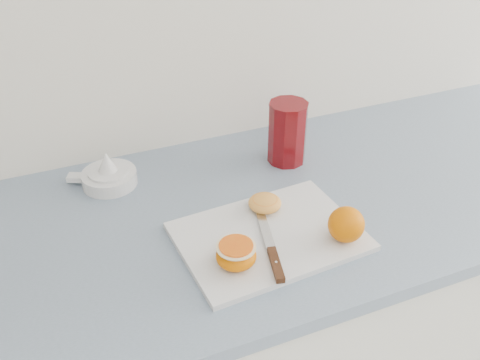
# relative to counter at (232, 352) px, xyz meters

# --- Properties ---
(counter) EXTENTS (2.44, 0.64, 0.89)m
(counter) POSITION_rel_counter_xyz_m (0.00, 0.00, 0.00)
(counter) COLOR white
(counter) RESTS_ON ground
(cutting_board) EXTENTS (0.35, 0.26, 0.01)m
(cutting_board) POSITION_rel_counter_xyz_m (0.04, -0.11, 0.45)
(cutting_board) COLOR silver
(cutting_board) RESTS_ON counter
(whole_orange) EXTENTS (0.07, 0.07, 0.07)m
(whole_orange) POSITION_rel_counter_xyz_m (0.16, -0.18, 0.49)
(whole_orange) COLOR orange
(whole_orange) RESTS_ON cutting_board
(half_orange) EXTENTS (0.07, 0.07, 0.04)m
(half_orange) POSITION_rel_counter_xyz_m (-0.05, -0.16, 0.48)
(half_orange) COLOR orange
(half_orange) RESTS_ON cutting_board
(squeezed_shell) EXTENTS (0.07, 0.07, 0.03)m
(squeezed_shell) POSITION_rel_counter_xyz_m (0.06, -0.03, 0.47)
(squeezed_shell) COLOR gold
(squeezed_shell) RESTS_ON cutting_board
(paring_knife) EXTENTS (0.06, 0.19, 0.01)m
(paring_knife) POSITION_rel_counter_xyz_m (0.01, -0.18, 0.46)
(paring_knife) COLOR #44230F
(paring_knife) RESTS_ON cutting_board
(citrus_juicer) EXTENTS (0.15, 0.12, 0.08)m
(citrus_juicer) POSITION_rel_counter_xyz_m (-0.21, 0.19, 0.47)
(citrus_juicer) COLOR white
(citrus_juicer) RESTS_ON counter
(red_tumbler) EXTENTS (0.09, 0.09, 0.15)m
(red_tumbler) POSITION_rel_counter_xyz_m (0.19, 0.13, 0.51)
(red_tumbler) COLOR maroon
(red_tumbler) RESTS_ON counter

